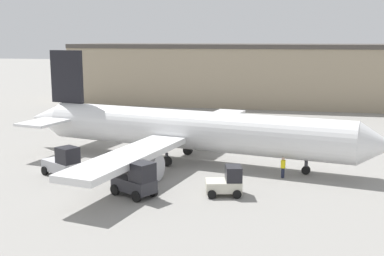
{
  "coord_description": "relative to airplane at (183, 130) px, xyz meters",
  "views": [
    {
      "loc": [
        8.95,
        -41.78,
        11.14
      ],
      "look_at": [
        0.0,
        0.0,
        3.15
      ],
      "focal_mm": 45.0,
      "sensor_mm": 36.0,
      "label": 1
    }
  ],
  "objects": [
    {
      "name": "ground_plane",
      "position": [
        0.87,
        -0.17,
        -2.88
      ],
      "size": [
        400.0,
        400.0,
        0.0
      ],
      "primitive_type": "plane",
      "color": "gray"
    },
    {
      "name": "pushback_tug",
      "position": [
        -8.39,
        -7.02,
        -1.73
      ],
      "size": [
        3.82,
        3.16,
        2.55
      ],
      "rotation": [
        0.0,
        0.0,
        -0.51
      ],
      "color": "#B2B2B7",
      "rests_on": "ground_plane"
    },
    {
      "name": "airplane",
      "position": [
        0.0,
        0.0,
        0.0
      ],
      "size": [
        35.4,
        31.75,
        9.98
      ],
      "rotation": [
        0.0,
        0.0,
        -0.2
      ],
      "color": "silver",
      "rests_on": "ground_plane"
    },
    {
      "name": "ground_crew_worker",
      "position": [
        9.14,
        -3.62,
        -1.97
      ],
      "size": [
        0.38,
        0.38,
        1.71
      ],
      "rotation": [
        0.0,
        0.0,
        3.91
      ],
      "color": "#1E2338",
      "rests_on": "ground_plane"
    },
    {
      "name": "baggage_tug",
      "position": [
        5.29,
        -8.85,
        -1.92
      ],
      "size": [
        2.87,
        2.48,
        2.13
      ],
      "rotation": [
        0.0,
        0.0,
        0.23
      ],
      "color": "beige",
      "rests_on": "ground_plane"
    },
    {
      "name": "terminal_building",
      "position": [
        11.48,
        41.67,
        2.22
      ],
      "size": [
        79.16,
        16.17,
        10.19
      ],
      "color": "gray",
      "rests_on": "ground_plane"
    },
    {
      "name": "belt_loader_truck",
      "position": [
        -0.95,
        -10.61,
        -1.68
      ],
      "size": [
        3.63,
        3.14,
        2.6
      ],
      "rotation": [
        0.0,
        0.0,
        -0.51
      ],
      "color": "#2D2D33",
      "rests_on": "ground_plane"
    }
  ]
}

